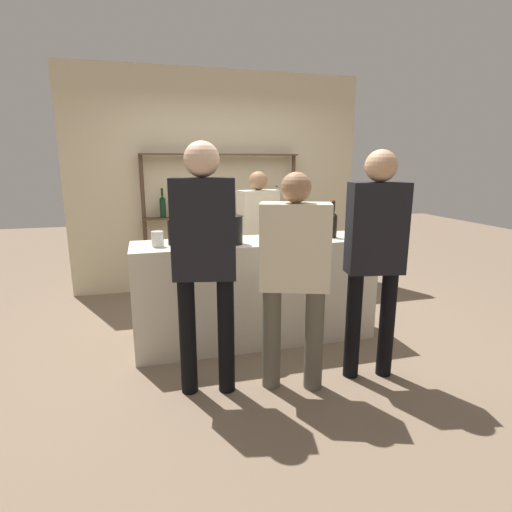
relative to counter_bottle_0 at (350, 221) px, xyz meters
name	(u,v)px	position (x,y,z in m)	size (l,w,h in m)	color
ground_plane	(256,339)	(-1.01, -0.12, -1.09)	(16.00, 16.00, 0.00)	#7A6651
bar_counter	(256,291)	(-1.01, -0.12, -0.61)	(2.22, 0.55, 0.97)	beige
back_wall	(219,183)	(-1.01, 1.75, 0.31)	(3.82, 0.12, 2.80)	beige
back_shelf	(221,202)	(-1.02, 1.57, 0.07)	(2.02, 0.18, 1.77)	#4C3828
counter_bottle_0	(350,221)	(0.00, 0.00, 0.00)	(0.07, 0.07, 0.34)	brown
counter_bottle_1	(172,230)	(-1.76, -0.13, 0.00)	(0.07, 0.07, 0.33)	black
counter_bottle_2	(333,224)	(-0.28, -0.17, 0.01)	(0.08, 0.08, 0.35)	black
counter_bottle_3	(298,226)	(-0.64, -0.20, 0.00)	(0.09, 0.09, 0.34)	silver
ice_bucket	(231,230)	(-1.26, -0.22, 0.00)	(0.21, 0.21, 0.25)	black
cork_jar	(157,239)	(-1.88, -0.17, -0.06)	(0.10, 0.10, 0.13)	silver
customer_left	(204,250)	(-1.59, -0.89, -0.02)	(0.46, 0.27, 1.80)	black
customer_center	(294,269)	(-0.97, -1.00, -0.17)	(0.53, 0.37, 1.60)	#575347
server_behind_counter	(258,230)	(-0.75, 0.74, -0.18)	(0.49, 0.31, 1.57)	#575347
customer_right	(375,247)	(-0.33, -1.00, -0.05)	(0.45, 0.26, 1.75)	black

